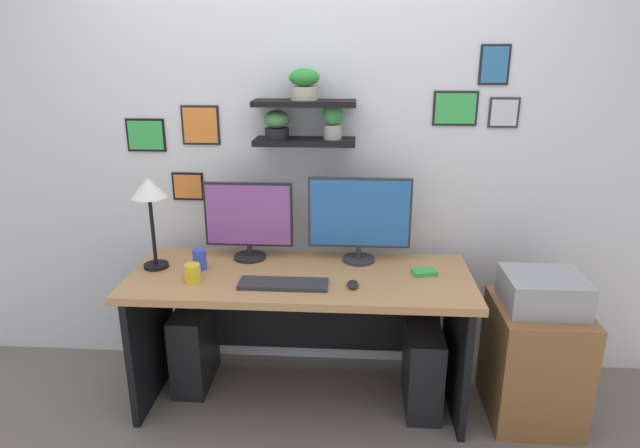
{
  "coord_description": "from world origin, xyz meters",
  "views": [
    {
      "loc": [
        0.27,
        -2.56,
        1.86
      ],
      "look_at": [
        0.1,
        0.05,
        1.01
      ],
      "focal_mm": 30.19,
      "sensor_mm": 36.0,
      "label": 1
    }
  ],
  "objects_px": {
    "desk_lamp": "(149,197)",
    "drawer_cabinet": "(533,361)",
    "monitor_right": "(360,217)",
    "computer_tower_right": "(422,368)",
    "printer": "(543,291)",
    "monitor_left": "(249,219)",
    "computer_mouse": "(353,284)",
    "scissors_tray": "(424,272)",
    "desk": "(302,305)",
    "keyboard": "(283,284)",
    "computer_tower_left": "(195,346)",
    "water_cup": "(200,259)",
    "coffee_mug": "(193,273)"
  },
  "relations": [
    {
      "from": "desk",
      "to": "drawer_cabinet",
      "type": "relative_size",
      "value": 2.83
    },
    {
      "from": "desk_lamp",
      "to": "monitor_right",
      "type": "bearing_deg",
      "value": 8.98
    },
    {
      "from": "coffee_mug",
      "to": "water_cup",
      "type": "relative_size",
      "value": 0.82
    },
    {
      "from": "coffee_mug",
      "to": "computer_mouse",
      "type": "bearing_deg",
      "value": -1.41
    },
    {
      "from": "desk_lamp",
      "to": "computer_tower_right",
      "type": "relative_size",
      "value": 1.05
    },
    {
      "from": "monitor_left",
      "to": "computer_tower_left",
      "type": "height_order",
      "value": "monitor_left"
    },
    {
      "from": "coffee_mug",
      "to": "monitor_right",
      "type": "bearing_deg",
      "value": 22.12
    },
    {
      "from": "monitor_left",
      "to": "water_cup",
      "type": "xyz_separation_m",
      "value": [
        -0.23,
        -0.18,
        -0.17
      ]
    },
    {
      "from": "keyboard",
      "to": "computer_tower_left",
      "type": "height_order",
      "value": "keyboard"
    },
    {
      "from": "scissors_tray",
      "to": "computer_tower_right",
      "type": "xyz_separation_m",
      "value": [
        0.01,
        -0.06,
        -0.53
      ]
    },
    {
      "from": "scissors_tray",
      "to": "printer",
      "type": "height_order",
      "value": "printer"
    },
    {
      "from": "printer",
      "to": "drawer_cabinet",
      "type": "bearing_deg",
      "value": -90.0
    },
    {
      "from": "computer_mouse",
      "to": "computer_tower_left",
      "type": "distance_m",
      "value": 1.08
    },
    {
      "from": "monitor_left",
      "to": "desk",
      "type": "bearing_deg",
      "value": -27.91
    },
    {
      "from": "printer",
      "to": "desk_lamp",
      "type": "bearing_deg",
      "value": 177.34
    },
    {
      "from": "monitor_right",
      "to": "scissors_tray",
      "type": "height_order",
      "value": "monitor_right"
    },
    {
      "from": "drawer_cabinet",
      "to": "printer",
      "type": "bearing_deg",
      "value": 90.0
    },
    {
      "from": "monitor_right",
      "to": "scissors_tray",
      "type": "relative_size",
      "value": 4.62
    },
    {
      "from": "monitor_left",
      "to": "computer_tower_left",
      "type": "relative_size",
      "value": 1.03
    },
    {
      "from": "computer_mouse",
      "to": "scissors_tray",
      "type": "xyz_separation_m",
      "value": [
        0.37,
        0.18,
        -0.0
      ]
    },
    {
      "from": "monitor_right",
      "to": "printer",
      "type": "height_order",
      "value": "monitor_right"
    },
    {
      "from": "desk_lamp",
      "to": "drawer_cabinet",
      "type": "xyz_separation_m",
      "value": [
        2.0,
        -0.09,
        -0.83
      ]
    },
    {
      "from": "desk",
      "to": "desk_lamp",
      "type": "relative_size",
      "value": 3.63
    },
    {
      "from": "monitor_right",
      "to": "computer_mouse",
      "type": "bearing_deg",
      "value": -94.75
    },
    {
      "from": "printer",
      "to": "scissors_tray",
      "type": "bearing_deg",
      "value": 171.23
    },
    {
      "from": "computer_tower_left",
      "to": "drawer_cabinet",
      "type": "bearing_deg",
      "value": -5.0
    },
    {
      "from": "printer",
      "to": "monitor_left",
      "type": "bearing_deg",
      "value": 170.19
    },
    {
      "from": "water_cup",
      "to": "printer",
      "type": "height_order",
      "value": "water_cup"
    },
    {
      "from": "desk",
      "to": "keyboard",
      "type": "height_order",
      "value": "keyboard"
    },
    {
      "from": "monitor_left",
      "to": "scissors_tray",
      "type": "bearing_deg",
      "value": -10.45
    },
    {
      "from": "scissors_tray",
      "to": "drawer_cabinet",
      "type": "height_order",
      "value": "scissors_tray"
    },
    {
      "from": "printer",
      "to": "water_cup",
      "type": "bearing_deg",
      "value": 177.27
    },
    {
      "from": "monitor_left",
      "to": "computer_mouse",
      "type": "distance_m",
      "value": 0.71
    },
    {
      "from": "desk",
      "to": "computer_tower_right",
      "type": "bearing_deg",
      "value": -6.45
    },
    {
      "from": "desk",
      "to": "monitor_right",
      "type": "distance_m",
      "value": 0.57
    },
    {
      "from": "desk",
      "to": "water_cup",
      "type": "xyz_separation_m",
      "value": [
        -0.54,
        -0.02,
        0.26
      ]
    },
    {
      "from": "coffee_mug",
      "to": "monitor_left",
      "type": "bearing_deg",
      "value": 56.21
    },
    {
      "from": "desk",
      "to": "computer_mouse",
      "type": "distance_m",
      "value": 0.4
    },
    {
      "from": "printer",
      "to": "computer_tower_right",
      "type": "distance_m",
      "value": 0.74
    },
    {
      "from": "computer_mouse",
      "to": "computer_tower_right",
      "type": "bearing_deg",
      "value": 17.83
    },
    {
      "from": "monitor_left",
      "to": "computer_mouse",
      "type": "height_order",
      "value": "monitor_left"
    },
    {
      "from": "coffee_mug",
      "to": "scissors_tray",
      "type": "bearing_deg",
      "value": 7.96
    },
    {
      "from": "desk",
      "to": "coffee_mug",
      "type": "relative_size",
      "value": 19.7
    },
    {
      "from": "drawer_cabinet",
      "to": "printer",
      "type": "distance_m",
      "value": 0.4
    },
    {
      "from": "monitor_right",
      "to": "computer_mouse",
      "type": "relative_size",
      "value": 6.16
    },
    {
      "from": "monitor_right",
      "to": "computer_tower_right",
      "type": "height_order",
      "value": "monitor_right"
    },
    {
      "from": "desk",
      "to": "computer_tower_right",
      "type": "xyz_separation_m",
      "value": [
        0.66,
        -0.07,
        -0.31
      ]
    },
    {
      "from": "keyboard",
      "to": "computer_tower_left",
      "type": "distance_m",
      "value": 0.81
    },
    {
      "from": "water_cup",
      "to": "computer_tower_left",
      "type": "relative_size",
      "value": 0.23
    },
    {
      "from": "desk_lamp",
      "to": "printer",
      "type": "xyz_separation_m",
      "value": [
        2.0,
        -0.09,
        -0.43
      ]
    }
  ]
}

